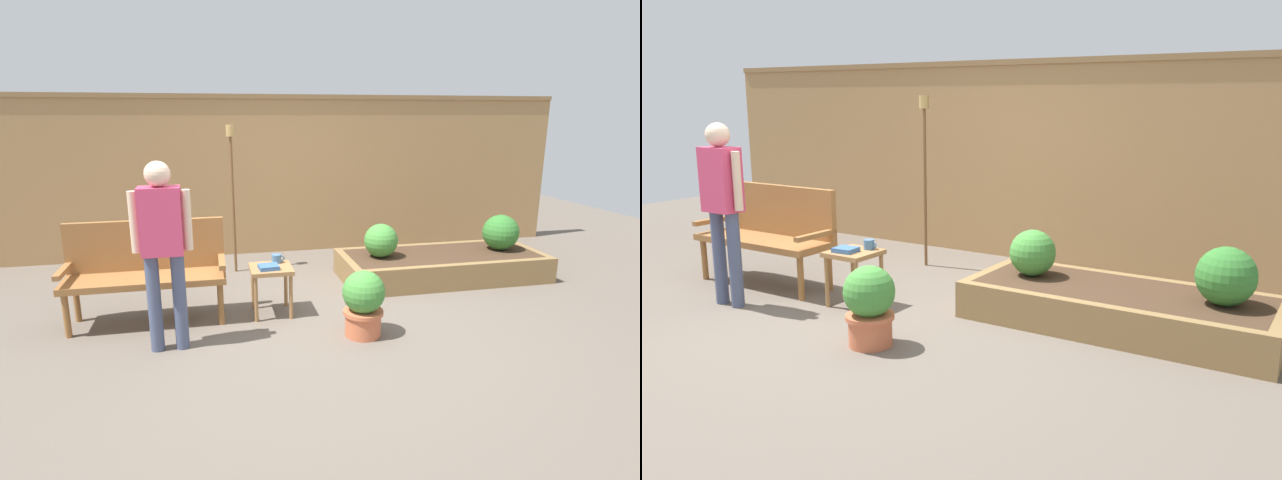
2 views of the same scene
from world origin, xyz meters
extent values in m
plane|color=#60564C|center=(0.00, 0.00, 0.00)|extent=(14.00, 14.00, 0.00)
cube|color=#A37A4C|center=(0.00, 2.60, 1.05)|extent=(8.40, 0.10, 2.10)
cube|color=olive|center=(0.00, 2.60, 2.13)|extent=(8.40, 0.14, 0.06)
cylinder|color=#936033|center=(-0.80, 0.51, 0.20)|extent=(0.06, 0.06, 0.40)
cylinder|color=#936033|center=(-0.80, 0.15, 0.20)|extent=(0.06, 0.06, 0.40)
cylinder|color=#936033|center=(-2.12, 0.51, 0.20)|extent=(0.06, 0.06, 0.40)
cylinder|color=#936033|center=(-2.12, 0.15, 0.20)|extent=(0.06, 0.06, 0.40)
cube|color=#936033|center=(-1.46, 0.33, 0.43)|extent=(1.44, 0.48, 0.06)
cube|color=#936033|center=(-1.46, 0.54, 0.70)|extent=(1.44, 0.06, 0.48)
cube|color=#936033|center=(-2.15, 0.33, 0.56)|extent=(0.06, 0.48, 0.04)
cube|color=#936033|center=(-0.77, 0.33, 0.56)|extent=(0.06, 0.48, 0.04)
cylinder|color=#9E7042|center=(-0.15, 0.47, 0.22)|extent=(0.04, 0.04, 0.44)
cylinder|color=#9E7042|center=(-0.15, 0.14, 0.22)|extent=(0.04, 0.04, 0.44)
cylinder|color=#9E7042|center=(-0.48, 0.47, 0.22)|extent=(0.04, 0.04, 0.44)
cylinder|color=#9E7042|center=(-0.48, 0.14, 0.22)|extent=(0.04, 0.04, 0.44)
cube|color=#9E7042|center=(-0.31, 0.30, 0.46)|extent=(0.40, 0.40, 0.04)
cylinder|color=teal|center=(-0.24, 0.43, 0.52)|extent=(0.09, 0.09, 0.08)
torus|color=teal|center=(-0.19, 0.43, 0.52)|extent=(0.06, 0.01, 0.06)
cube|color=#38609E|center=(-0.34, 0.24, 0.50)|extent=(0.20, 0.18, 0.04)
cylinder|color=#C66642|center=(0.41, -0.36, 0.10)|extent=(0.32, 0.32, 0.20)
cylinder|color=#C66642|center=(0.41, -0.36, 0.22)|extent=(0.35, 0.35, 0.04)
sphere|color=#428938|center=(0.41, -0.36, 0.40)|extent=(0.38, 0.38, 0.38)
cube|color=olive|center=(1.80, 0.53, 0.15)|extent=(2.40, 0.09, 0.30)
cube|color=olive|center=(1.80, 1.44, 0.15)|extent=(2.40, 0.09, 0.30)
cube|color=olive|center=(0.65, 0.98, 0.15)|extent=(0.09, 0.82, 0.30)
cube|color=olive|center=(2.96, 0.98, 0.15)|extent=(0.09, 0.82, 0.30)
cube|color=#422D1E|center=(1.80, 0.98, 0.15)|extent=(2.22, 0.82, 0.30)
cylinder|color=brown|center=(1.04, 1.00, 0.33)|extent=(0.04, 0.04, 0.06)
sphere|color=#428938|center=(1.04, 1.00, 0.49)|extent=(0.39, 0.39, 0.39)
cylinder|color=brown|center=(2.57, 1.00, 0.33)|extent=(0.04, 0.04, 0.06)
sphere|color=#33752D|center=(2.57, 1.00, 0.51)|extent=(0.43, 0.43, 0.43)
cylinder|color=brown|center=(-0.58, 1.75, 0.83)|extent=(0.03, 0.03, 1.65)
cylinder|color=#AD894C|center=(-0.58, 1.75, 1.72)|extent=(0.10, 0.10, 0.13)
cylinder|color=#475170|center=(-1.13, -0.27, 0.41)|extent=(0.11, 0.11, 0.82)
cylinder|color=#475170|center=(-1.33, -0.27, 0.41)|extent=(0.11, 0.11, 0.82)
cube|color=#D13D66|center=(-1.23, -0.27, 1.09)|extent=(0.32, 0.20, 0.54)
cylinder|color=beige|center=(-1.03, -0.27, 1.09)|extent=(0.07, 0.07, 0.49)
cylinder|color=beige|center=(-1.43, -0.27, 1.09)|extent=(0.07, 0.07, 0.49)
sphere|color=beige|center=(-1.23, -0.27, 1.46)|extent=(0.20, 0.20, 0.20)
camera|label=1|loc=(-0.84, -4.27, 1.90)|focal=28.04mm
camera|label=2|loc=(3.35, -3.80, 1.75)|focal=36.68mm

